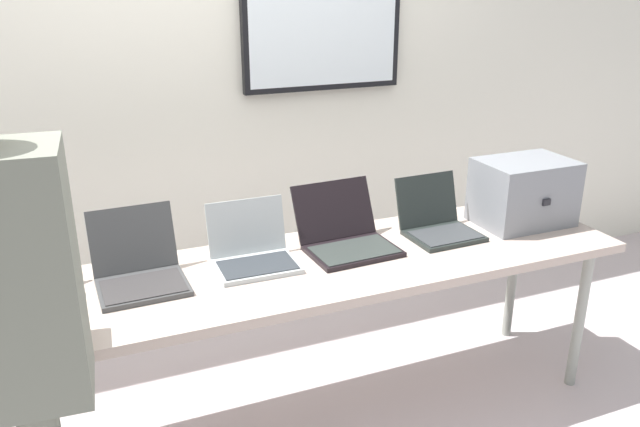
{
  "coord_description": "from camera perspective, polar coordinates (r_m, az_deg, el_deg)",
  "views": [
    {
      "loc": [
        -0.68,
        -2.25,
        1.91
      ],
      "look_at": [
        0.24,
        -0.01,
        1.0
      ],
      "focal_mm": 35.82,
      "sensor_mm": 36.0,
      "label": 1
    }
  ],
  "objects": [
    {
      "name": "laptop_station_1",
      "position": [
        2.57,
        -25.71,
        -6.44
      ],
      "size": [
        0.39,
        0.36,
        0.23
      ],
      "color": "#272026",
      "rests_on": "workbench"
    },
    {
      "name": "laptop_station_5",
      "position": [
        3.01,
        10.45,
        -0.74
      ],
      "size": [
        0.33,
        0.33,
        0.25
      ],
      "color": "#212725",
      "rests_on": "workbench"
    },
    {
      "name": "laptop_station_3",
      "position": [
        2.66,
        -6.03,
        -3.34
      ],
      "size": [
        0.34,
        0.3,
        0.25
      ],
      "color": "#ABB2B3",
      "rests_on": "workbench"
    },
    {
      "name": "laptop_station_4",
      "position": [
        2.81,
        2.31,
        -1.92
      ],
      "size": [
        0.4,
        0.4,
        0.26
      ],
      "color": "black",
      "rests_on": "workbench"
    },
    {
      "name": "equipment_box",
      "position": [
        3.21,
        17.71,
        1.85
      ],
      "size": [
        0.44,
        0.32,
        0.31
      ],
      "color": "gray",
      "rests_on": "workbench"
    },
    {
      "name": "workbench",
      "position": [
        2.64,
        -5.08,
        -6.18
      ],
      "size": [
        3.2,
        0.7,
        0.78
      ],
      "color": "#B7A396",
      "rests_on": "ground"
    },
    {
      "name": "laptop_station_2",
      "position": [
        2.59,
        -15.87,
        -4.73
      ],
      "size": [
        0.34,
        0.36,
        0.27
      ],
      "color": "#3B3C3D",
      "rests_on": "workbench"
    },
    {
      "name": "back_wall",
      "position": [
        3.5,
        -10.86,
        10.8
      ],
      "size": [
        8.0,
        0.11,
        2.67
      ],
      "color": "silver",
      "rests_on": "ground"
    }
  ]
}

